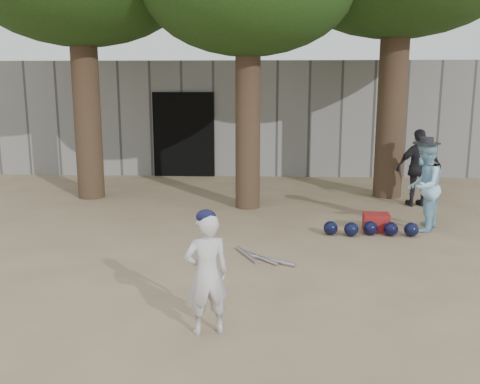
{
  "coord_description": "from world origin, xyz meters",
  "views": [
    {
      "loc": [
        0.94,
        -6.15,
        2.39
      ],
      "look_at": [
        0.6,
        1.0,
        0.95
      ],
      "focal_mm": 40.0,
      "sensor_mm": 36.0,
      "label": 1
    }
  ],
  "objects_px": {
    "boy_player": "(207,274)",
    "spectator_blue": "(424,186)",
    "red_bag": "(376,222)",
    "spectator_dark": "(419,168)"
  },
  "relations": [
    {
      "from": "boy_player",
      "to": "spectator_blue",
      "type": "bearing_deg",
      "value": -148.36
    },
    {
      "from": "boy_player",
      "to": "red_bag",
      "type": "height_order",
      "value": "boy_player"
    },
    {
      "from": "boy_player",
      "to": "red_bag",
      "type": "distance_m",
      "value": 4.54
    },
    {
      "from": "spectator_blue",
      "to": "red_bag",
      "type": "bearing_deg",
      "value": -54.6
    },
    {
      "from": "boy_player",
      "to": "spectator_dark",
      "type": "relative_size",
      "value": 0.78
    },
    {
      "from": "boy_player",
      "to": "spectator_blue",
      "type": "height_order",
      "value": "spectator_blue"
    },
    {
      "from": "spectator_blue",
      "to": "red_bag",
      "type": "height_order",
      "value": "spectator_blue"
    },
    {
      "from": "red_bag",
      "to": "boy_player",
      "type": "bearing_deg",
      "value": -122.12
    },
    {
      "from": "boy_player",
      "to": "red_bag",
      "type": "relative_size",
      "value": 2.87
    },
    {
      "from": "boy_player",
      "to": "red_bag",
      "type": "xyz_separation_m",
      "value": [
        2.4,
        3.83,
        -0.45
      ]
    }
  ]
}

